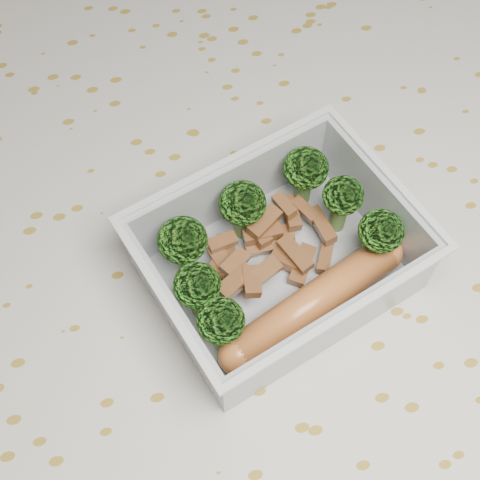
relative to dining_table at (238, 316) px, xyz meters
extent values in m
plane|color=olive|center=(0.00, 0.00, -0.67)|extent=(4.00, 4.00, 0.00)
cube|color=brown|center=(0.00, 0.00, 0.06)|extent=(1.40, 0.90, 0.04)
cube|color=silver|center=(0.00, 0.00, 0.09)|extent=(1.46, 0.96, 0.01)
cube|color=silver|center=(0.03, -0.01, 0.09)|extent=(0.20, 0.18, 0.00)
cube|color=silver|center=(0.01, 0.05, 0.12)|extent=(0.16, 0.06, 0.06)
cube|color=silver|center=(0.05, -0.07, 0.12)|extent=(0.16, 0.06, 0.06)
cube|color=silver|center=(0.10, 0.01, 0.12)|extent=(0.04, 0.12, 0.06)
cube|color=silver|center=(-0.05, -0.04, 0.12)|extent=(0.04, 0.12, 0.06)
cube|color=silver|center=(0.01, 0.05, 0.15)|extent=(0.17, 0.06, 0.00)
cube|color=silver|center=(0.05, -0.08, 0.15)|extent=(0.17, 0.06, 0.00)
cube|color=silver|center=(0.11, 0.01, 0.15)|extent=(0.05, 0.12, 0.00)
cube|color=silver|center=(-0.06, -0.04, 0.15)|extent=(0.05, 0.12, 0.00)
cylinder|color=#608C3F|center=(-0.04, 0.01, 0.11)|extent=(0.02, 0.02, 0.03)
ellipsoid|color=#3F8720|center=(-0.04, 0.01, 0.13)|extent=(0.03, 0.03, 0.03)
cylinder|color=#608C3F|center=(0.01, 0.03, 0.11)|extent=(0.02, 0.02, 0.03)
ellipsoid|color=#3F8720|center=(0.01, 0.03, 0.13)|extent=(0.03, 0.03, 0.03)
cylinder|color=#608C3F|center=(0.06, 0.04, 0.11)|extent=(0.02, 0.02, 0.03)
ellipsoid|color=#3F8720|center=(0.06, 0.04, 0.13)|extent=(0.03, 0.03, 0.03)
cylinder|color=#608C3F|center=(-0.03, -0.03, 0.11)|extent=(0.02, 0.02, 0.03)
ellipsoid|color=#3F8720|center=(-0.03, -0.03, 0.13)|extent=(0.03, 0.03, 0.03)
cylinder|color=#608C3F|center=(0.08, 0.01, 0.11)|extent=(0.02, 0.02, 0.03)
ellipsoid|color=#3F8720|center=(0.08, 0.01, 0.13)|extent=(0.03, 0.03, 0.03)
cylinder|color=#608C3F|center=(-0.02, -0.06, 0.11)|extent=(0.02, 0.02, 0.03)
ellipsoid|color=#3F8720|center=(-0.02, -0.06, 0.13)|extent=(0.03, 0.03, 0.03)
cylinder|color=#608C3F|center=(0.10, -0.02, 0.11)|extent=(0.02, 0.02, 0.03)
ellipsoid|color=#3F8720|center=(0.10, -0.02, 0.13)|extent=(0.03, 0.03, 0.03)
cube|color=brown|center=(0.04, -0.01, 0.11)|extent=(0.02, 0.03, 0.01)
cube|color=brown|center=(0.02, 0.01, 0.11)|extent=(0.03, 0.01, 0.01)
cube|color=brown|center=(-0.01, -0.01, 0.10)|extent=(0.01, 0.02, 0.01)
cube|color=brown|center=(0.00, -0.01, 0.12)|extent=(0.02, 0.02, 0.01)
cube|color=brown|center=(-0.01, -0.01, 0.11)|extent=(0.03, 0.03, 0.01)
cube|color=brown|center=(0.03, 0.01, 0.10)|extent=(0.02, 0.03, 0.01)
cube|color=brown|center=(-0.01, 0.00, 0.11)|extent=(0.02, 0.03, 0.01)
cube|color=brown|center=(-0.01, 0.00, 0.11)|extent=(0.01, 0.03, 0.01)
cube|color=brown|center=(0.01, -0.02, 0.12)|extent=(0.03, 0.02, 0.01)
cube|color=brown|center=(0.03, -0.01, 0.10)|extent=(0.02, 0.02, 0.01)
cube|color=brown|center=(-0.01, 0.01, 0.12)|extent=(0.02, 0.01, 0.01)
cube|color=brown|center=(0.02, 0.02, 0.12)|extent=(0.03, 0.03, 0.01)
cube|color=brown|center=(0.07, 0.01, 0.11)|extent=(0.02, 0.03, 0.01)
cube|color=brown|center=(0.04, 0.03, 0.12)|extent=(0.02, 0.02, 0.01)
cube|color=brown|center=(0.04, -0.01, 0.10)|extent=(0.03, 0.03, 0.01)
cube|color=brown|center=(0.02, 0.01, 0.10)|extent=(0.03, 0.01, 0.01)
cube|color=brown|center=(0.06, -0.01, 0.10)|extent=(0.02, 0.03, 0.01)
cube|color=brown|center=(0.06, 0.02, 0.11)|extent=(0.02, 0.02, 0.01)
cube|color=brown|center=(0.03, 0.01, 0.10)|extent=(0.03, 0.02, 0.01)
cube|color=brown|center=(0.00, -0.03, 0.12)|extent=(0.01, 0.02, 0.01)
cube|color=brown|center=(0.05, 0.02, 0.11)|extent=(0.01, 0.03, 0.01)
cube|color=brown|center=(-0.01, -0.02, 0.12)|extent=(0.03, 0.02, 0.01)
cube|color=brown|center=(0.02, 0.01, 0.11)|extent=(0.02, 0.02, 0.01)
cylinder|color=#C06930|center=(0.04, -0.05, 0.11)|extent=(0.13, 0.07, 0.03)
sphere|color=#C06930|center=(0.10, -0.02, 0.11)|extent=(0.03, 0.03, 0.03)
sphere|color=#C06930|center=(-0.02, -0.07, 0.11)|extent=(0.03, 0.03, 0.03)
camera|label=1|loc=(-0.05, -0.22, 0.52)|focal=50.00mm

